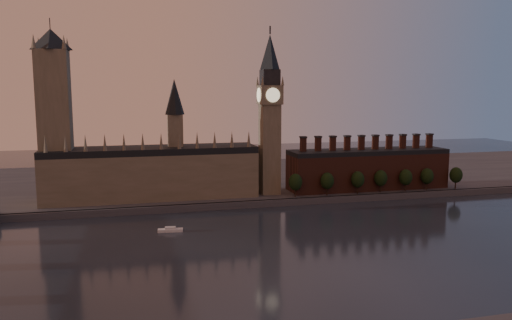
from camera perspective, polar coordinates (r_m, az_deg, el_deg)
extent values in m
plane|color=black|center=(224.69, 6.82, -10.40)|extent=(900.00, 900.00, 0.00)
cube|color=#4C4C51|center=(306.78, 0.76, -5.01)|extent=(900.00, 4.00, 4.00)
cube|color=#4C4C51|center=(392.71, -2.65, -2.18)|extent=(900.00, 180.00, 4.00)
cube|color=#7B6B57|center=(318.43, -11.80, -1.77)|extent=(130.00, 30.00, 28.00)
cube|color=black|center=(316.21, -11.88, 1.10)|extent=(130.00, 30.00, 4.00)
cube|color=#7B6B57|center=(316.19, -9.21, 2.98)|extent=(9.00, 9.00, 24.00)
cone|color=black|center=(315.14, -9.30, 7.15)|extent=(12.00, 12.00, 22.00)
cone|color=#7B6B57|center=(304.84, -22.95, 1.72)|extent=(2.60, 2.60, 10.00)
cone|color=#7B6B57|center=(303.39, -20.95, 1.80)|extent=(2.60, 2.60, 10.00)
cone|color=#7B6B57|center=(302.32, -18.93, 1.87)|extent=(2.60, 2.60, 10.00)
cone|color=#7B6B57|center=(301.63, -16.90, 1.95)|extent=(2.60, 2.60, 10.00)
cone|color=#7B6B57|center=(301.32, -14.86, 2.02)|extent=(2.60, 2.60, 10.00)
cone|color=#7B6B57|center=(301.39, -12.82, 2.08)|extent=(2.60, 2.60, 10.00)
cone|color=#7B6B57|center=(301.84, -10.79, 2.15)|extent=(2.60, 2.60, 10.00)
cone|color=#7B6B57|center=(302.67, -8.76, 2.21)|extent=(2.60, 2.60, 10.00)
cone|color=#7B6B57|center=(303.88, -6.74, 2.27)|extent=(2.60, 2.60, 10.00)
cone|color=#7B6B57|center=(305.46, -4.75, 2.33)|extent=(2.60, 2.60, 10.00)
cone|color=#7B6B57|center=(307.40, -2.77, 2.38)|extent=(2.60, 2.60, 10.00)
cone|color=#7B6B57|center=(309.71, -0.83, 2.43)|extent=(2.60, 2.60, 10.00)
cube|color=#7B6B57|center=(317.44, -21.94, 3.44)|extent=(18.00, 18.00, 90.00)
cone|color=black|center=(318.18, -22.42, 12.64)|extent=(24.00, 24.00, 12.00)
cylinder|color=#232326|center=(318.80, -22.47, 13.71)|extent=(0.50, 0.50, 12.00)
cone|color=#7B6B57|center=(311.29, -24.10, 12.30)|extent=(3.00, 3.00, 8.00)
cone|color=#7B6B57|center=(309.11, -21.11, 12.49)|extent=(3.00, 3.00, 8.00)
cone|color=#7B6B57|center=(327.03, -23.62, 12.07)|extent=(3.00, 3.00, 8.00)
cone|color=#7B6B57|center=(324.95, -20.77, 12.25)|extent=(3.00, 3.00, 8.00)
cube|color=#7B6B57|center=(323.23, 1.56, 1.22)|extent=(12.00, 12.00, 58.00)
cube|color=#7B6B57|center=(321.12, 1.59, 7.44)|extent=(14.00, 14.00, 12.00)
cube|color=#232326|center=(321.24, 1.60, 9.40)|extent=(11.00, 11.00, 10.00)
cone|color=black|center=(322.09, 1.61, 12.25)|extent=(13.00, 13.00, 22.00)
cylinder|color=#232326|center=(323.42, 1.62, 14.63)|extent=(1.00, 1.00, 5.00)
cylinder|color=beige|center=(314.20, 1.95, 7.43)|extent=(9.00, 0.50, 9.00)
cylinder|color=beige|center=(328.05, 1.24, 7.45)|extent=(9.00, 0.50, 9.00)
cylinder|color=beige|center=(319.23, 0.33, 7.44)|extent=(0.50, 9.00, 9.00)
cylinder|color=beige|center=(323.16, 2.83, 7.44)|extent=(0.50, 9.00, 9.00)
cone|color=#7B6B57|center=(313.20, 0.76, 9.08)|extent=(2.00, 2.00, 6.00)
cone|color=#7B6B57|center=(316.81, 3.06, 9.05)|extent=(2.00, 2.00, 6.00)
cone|color=#7B6B57|center=(325.77, 0.16, 9.03)|extent=(2.00, 2.00, 6.00)
cone|color=#7B6B57|center=(329.25, 2.38, 9.01)|extent=(2.00, 2.00, 6.00)
cube|color=#552A20|center=(350.99, 12.62, -1.24)|extent=(110.00, 25.00, 24.00)
cube|color=black|center=(349.17, 12.68, 0.95)|extent=(110.00, 25.00, 3.00)
cube|color=#552A20|center=(329.94, 5.41, 1.76)|extent=(3.50, 3.50, 9.00)
cube|color=#232326|center=(329.45, 5.42, 2.63)|extent=(4.20, 4.20, 1.00)
cube|color=#552A20|center=(333.59, 7.10, 1.80)|extent=(3.50, 3.50, 9.00)
cube|color=#232326|center=(333.11, 7.12, 2.66)|extent=(4.20, 4.20, 1.00)
cube|color=#552A20|center=(337.52, 8.76, 1.84)|extent=(3.50, 3.50, 9.00)
cube|color=#232326|center=(337.05, 8.77, 2.69)|extent=(4.20, 4.20, 1.00)
cube|color=#552A20|center=(341.73, 10.37, 1.88)|extent=(3.50, 3.50, 9.00)
cube|color=#232326|center=(341.26, 10.39, 2.71)|extent=(4.20, 4.20, 1.00)
cube|color=#552A20|center=(346.20, 11.94, 1.91)|extent=(3.50, 3.50, 9.00)
cube|color=#232326|center=(345.74, 11.97, 2.73)|extent=(4.20, 4.20, 1.00)
cube|color=#552A20|center=(350.92, 13.47, 1.94)|extent=(3.50, 3.50, 9.00)
cube|color=#232326|center=(350.47, 13.50, 2.75)|extent=(4.20, 4.20, 1.00)
cube|color=#552A20|center=(355.89, 14.96, 1.97)|extent=(3.50, 3.50, 9.00)
cube|color=#232326|center=(355.44, 14.99, 2.77)|extent=(4.20, 4.20, 1.00)
cube|color=#552A20|center=(361.09, 16.41, 2.00)|extent=(3.50, 3.50, 9.00)
cube|color=#232326|center=(360.65, 16.44, 2.79)|extent=(4.20, 4.20, 1.00)
cube|color=#552A20|center=(366.52, 17.82, 2.02)|extent=(3.50, 3.50, 9.00)
cube|color=#232326|center=(366.08, 17.85, 2.80)|extent=(4.20, 4.20, 1.00)
cube|color=#552A20|center=(372.16, 19.18, 2.05)|extent=(3.50, 3.50, 9.00)
cube|color=#232326|center=(371.73, 19.22, 2.81)|extent=(4.20, 4.20, 1.00)
cylinder|color=black|center=(316.91, 4.52, -3.69)|extent=(0.80, 0.80, 6.00)
ellipsoid|color=black|center=(315.69, 4.53, -2.53)|extent=(8.60, 8.60, 10.75)
cylinder|color=black|center=(323.72, 8.12, -3.50)|extent=(0.80, 0.80, 6.00)
ellipsoid|color=black|center=(322.52, 8.14, -2.37)|extent=(8.60, 8.60, 10.75)
cylinder|color=black|center=(332.09, 11.52, -3.30)|extent=(0.80, 0.80, 6.00)
ellipsoid|color=black|center=(330.92, 11.55, -2.19)|extent=(8.60, 8.60, 10.75)
cylinder|color=black|center=(340.47, 14.03, -3.10)|extent=(0.80, 0.80, 6.00)
ellipsoid|color=black|center=(339.32, 14.07, -2.02)|extent=(8.60, 8.60, 10.75)
cylinder|color=black|center=(348.11, 16.70, -2.96)|extent=(0.80, 0.80, 6.00)
ellipsoid|color=black|center=(346.99, 16.74, -1.91)|extent=(8.60, 8.60, 10.75)
cylinder|color=black|center=(357.30, 18.92, -2.78)|extent=(0.80, 0.80, 6.00)
ellipsoid|color=black|center=(356.21, 18.96, -1.75)|extent=(8.60, 8.60, 10.75)
cylinder|color=black|center=(368.95, 21.84, -2.60)|extent=(0.80, 0.80, 6.00)
ellipsoid|color=black|center=(367.90, 21.89, -1.60)|extent=(8.60, 8.60, 10.75)
cube|color=silver|center=(257.51, -9.76, -7.92)|extent=(12.84, 5.05, 1.43)
cube|color=silver|center=(257.18, -9.77, -7.65)|extent=(5.64, 3.30, 1.07)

